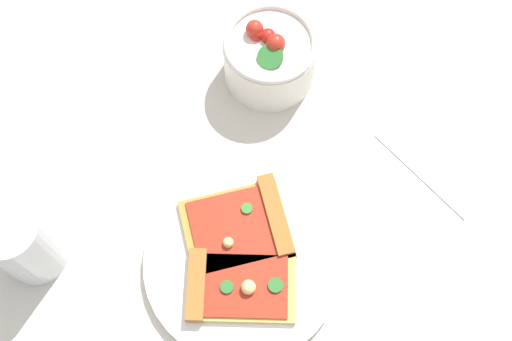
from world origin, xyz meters
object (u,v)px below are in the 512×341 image
at_px(pizza_slice_far, 233,286).
at_px(salad_bowl, 270,57).
at_px(pizza_slice_near, 242,224).
at_px(soda_glass, 23,243).
at_px(paper_napkin, 457,142).
at_px(plate, 243,262).

bearing_deg(pizza_slice_far, salad_bowl, 138.84).
xyz_separation_m(pizza_slice_near, salad_bowl, (-0.16, 0.14, 0.02)).
distance_m(pizza_slice_near, salad_bowl, 0.22).
xyz_separation_m(soda_glass, paper_napkin, (0.15, 0.51, -0.05)).
relative_size(plate, paper_napkin, 1.53).
xyz_separation_m(pizza_slice_far, salad_bowl, (-0.22, 0.19, 0.02)).
height_order(pizza_slice_far, paper_napkin, pizza_slice_far).
bearing_deg(pizza_slice_far, pizza_slice_near, 140.07).
height_order(plate, pizza_slice_far, pizza_slice_far).
bearing_deg(salad_bowl, soda_glass, -80.33).
relative_size(soda_glass, paper_napkin, 0.76).
bearing_deg(pizza_slice_far, soda_glass, -132.51).
relative_size(pizza_slice_far, paper_napkin, 0.97).
height_order(salad_bowl, soda_glass, soda_glass).
bearing_deg(pizza_slice_far, paper_napkin, 91.27).
relative_size(pizza_slice_near, soda_glass, 1.26).
bearing_deg(plate, salad_bowl, 140.05).
bearing_deg(paper_napkin, salad_bowl, -145.91).
distance_m(plate, pizza_slice_far, 0.04).
bearing_deg(pizza_slice_near, soda_glass, -114.64).
relative_size(pizza_slice_near, salad_bowl, 1.23).
height_order(plate, salad_bowl, salad_bowl).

